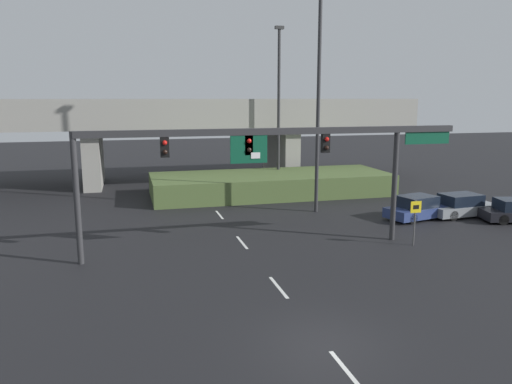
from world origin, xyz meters
TOP-DOWN VIEW (x-y plane):
  - ground_plane at (0.00, 0.00)m, footprint 160.00×160.00m
  - lane_markings at (0.00, 14.53)m, footprint 0.14×35.20m
  - signal_gantry at (1.18, 9.75)m, footprint 19.26×0.44m
  - speed_limit_sign at (8.49, 8.47)m, footprint 0.60×0.11m
  - highway_light_pole_near at (6.46, 17.11)m, footprint 0.70×0.36m
  - highway_light_pole_far at (6.48, 25.81)m, footprint 0.70×0.36m
  - overpass_bridge at (0.00, 31.65)m, footprint 40.01×9.49m
  - grass_embankment at (5.23, 23.63)m, footprint 18.59×6.64m
  - parked_sedan_near_right at (11.95, 13.59)m, footprint 4.63×2.85m
  - parked_sedan_mid_right at (15.09, 13.53)m, footprint 4.77×2.29m

SIDE VIEW (x-z plane):
  - ground_plane at x=0.00m, z-range 0.00..0.00m
  - lane_markings at x=0.00m, z-range 0.00..0.01m
  - parked_sedan_mid_right at x=15.09m, z-range -0.06..1.40m
  - parked_sedan_near_right at x=11.95m, z-range -0.06..1.43m
  - grass_embankment at x=5.23m, z-range 0.00..1.66m
  - speed_limit_sign at x=8.49m, z-range 0.37..2.76m
  - signal_gantry at x=1.18m, z-range 1.99..8.08m
  - overpass_bridge at x=0.00m, z-range 1.58..9.02m
  - highway_light_pole_far at x=6.48m, z-range 0.37..13.50m
  - highway_light_pole_near at x=6.46m, z-range 0.38..17.52m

